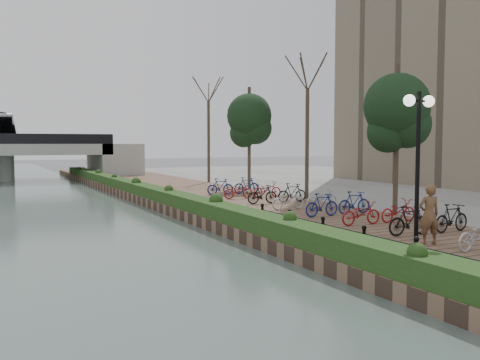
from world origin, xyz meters
TOP-DOWN VIEW (x-y plane):
  - ground at (0.00, 0.00)m, footprint 220.00×220.00m
  - promenade at (4.00, 17.50)m, footprint 8.00×75.00m
  - inland_pavement at (20.00, 17.50)m, footprint 24.00×75.00m
  - hedge at (0.60, 20.00)m, footprint 1.10×56.00m
  - chain_fence at (1.40, 2.00)m, footprint 0.10×14.10m
  - lamppost at (2.44, 2.07)m, footprint 1.02×0.32m
  - pedestrian at (4.00, 3.14)m, footprint 0.77×0.61m
  - bicycle_parking at (5.50, 10.97)m, footprint 2.40×19.89m
  - street_trees at (8.00, 12.68)m, footprint 3.20×37.12m

SIDE VIEW (x-z plane):
  - ground at x=0.00m, z-range 0.00..0.00m
  - promenade at x=4.00m, z-range 0.00..0.50m
  - inland_pavement at x=20.00m, z-range 0.00..0.50m
  - hedge at x=0.60m, z-range 0.50..1.10m
  - chain_fence at x=1.40m, z-range 0.50..1.20m
  - bicycle_parking at x=5.50m, z-range 0.47..1.47m
  - pedestrian at x=4.00m, z-range 0.50..2.34m
  - street_trees at x=8.00m, z-range 0.29..7.09m
  - lamppost at x=2.44m, z-range 1.52..6.01m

